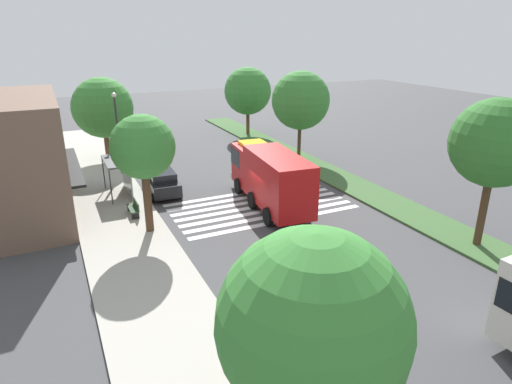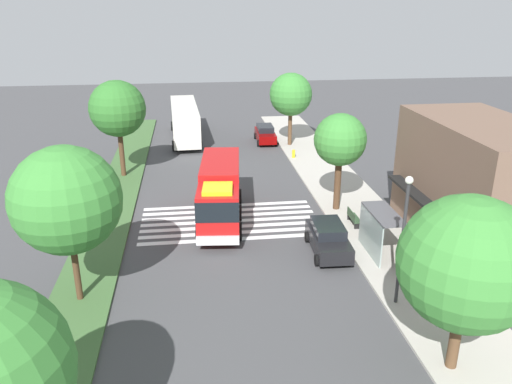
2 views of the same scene
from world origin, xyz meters
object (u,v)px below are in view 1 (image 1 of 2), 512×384
object	(u,v)px
fire_truck	(269,174)
sidewalk_tree_far_west	(312,324)
parked_car_mid	(162,182)
bus_stop_shelter	(121,170)
fire_hydrant	(247,360)
bench_near_shelter	(134,208)
median_tree_far_west	(496,143)
sidewalk_tree_west	(143,148)
street_lamp	(117,127)
median_tree_center	(248,91)
median_tree_west	(301,101)
sidewalk_tree_center	(103,108)

from	to	relation	value
fire_truck	sidewalk_tree_far_west	bearing A→B (deg)	161.30
parked_car_mid	bus_stop_shelter	xyz separation A→B (m)	(0.72, 2.53, 1.00)
fire_hydrant	fire_truck	bearing A→B (deg)	-29.57
fire_truck	fire_hydrant	size ratio (longest dim) A/B	13.32
fire_truck	bench_near_shelter	bearing A→B (deg)	83.93
bus_stop_shelter	median_tree_far_west	distance (m)	22.54
sidewalk_tree_west	street_lamp	bearing A→B (deg)	-1.98
bus_stop_shelter	median_tree_center	world-z (taller)	median_tree_center
bench_near_shelter	fire_hydrant	xyz separation A→B (m)	(-14.95, -0.85, -0.10)
street_lamp	sidewalk_tree_far_west	distance (m)	28.33
median_tree_center	median_tree_far_west	bearing A→B (deg)	-180.00
street_lamp	median_tree_west	distance (m)	15.11
parked_car_mid	sidewalk_tree_far_west	size ratio (longest dim) A/B	0.64
fire_truck	sidewalk_tree_far_west	distance (m)	19.62
fire_truck	sidewalk_tree_far_west	xyz separation A→B (m)	(-17.66, 8.00, 3.01)
parked_car_mid	fire_truck	bearing A→B (deg)	-128.56
bench_near_shelter	median_tree_center	distance (m)	23.84
parked_car_mid	fire_hydrant	size ratio (longest dim) A/B	6.40
median_tree_west	street_lamp	bearing A→B (deg)	81.37
median_tree_west	median_tree_center	world-z (taller)	median_tree_west
bus_stop_shelter	fire_hydrant	xyz separation A→B (m)	(-18.95, -0.83, -1.40)
fire_hydrant	median_tree_west	bearing A→B (deg)	-34.38
sidewalk_tree_west	parked_car_mid	bearing A→B (deg)	-20.21
median_tree_center	fire_truck	bearing A→B (deg)	159.30
fire_hydrant	bench_near_shelter	bearing A→B (deg)	3.26
sidewalk_tree_far_west	fire_truck	bearing A→B (deg)	-24.37
street_lamp	median_tree_west	world-z (taller)	median_tree_west
median_tree_center	fire_hydrant	size ratio (longest dim) A/B	10.12
median_tree_far_west	median_tree_west	xyz separation A→B (m)	(18.48, 0.00, -0.41)
median_tree_far_west	bus_stop_shelter	bearing A→B (deg)	44.59
parked_car_mid	sidewalk_tree_far_west	world-z (taller)	sidewalk_tree_far_west
street_lamp	median_tree_center	world-z (taller)	median_tree_center
fire_truck	sidewalk_tree_west	size ratio (longest dim) A/B	1.42
sidewalk_tree_far_west	median_tree_west	bearing A→B (deg)	-30.40
bench_near_shelter	median_tree_west	size ratio (longest dim) A/B	0.21
sidewalk_tree_west	median_tree_far_west	distance (m)	17.82
parked_car_mid	median_tree_west	size ratio (longest dim) A/B	0.60
sidewalk_tree_center	fire_hydrant	distance (m)	28.74
bench_near_shelter	sidewalk_tree_center	bearing A→B (deg)	-1.50
street_lamp	fire_hydrant	world-z (taller)	street_lamp
fire_truck	sidewalk_tree_center	world-z (taller)	sidewalk_tree_center
parked_car_mid	bus_stop_shelter	bearing A→B (deg)	76.43
sidewalk_tree_west	median_tree_far_west	bearing A→B (deg)	-120.91
street_lamp	sidewalk_tree_far_west	xyz separation A→B (m)	(-28.30, 0.40, 1.24)
street_lamp	median_tree_far_west	size ratio (longest dim) A/B	0.82
street_lamp	median_tree_west	xyz separation A→B (m)	(-2.26, -14.88, 1.35)
fire_hydrant	sidewalk_tree_far_west	bearing A→B (deg)	173.58
sidewalk_tree_far_west	sidewalk_tree_center	bearing A→B (deg)	0.00
sidewalk_tree_center	fire_truck	bearing A→B (deg)	-152.28
fire_truck	bus_stop_shelter	size ratio (longest dim) A/B	2.66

